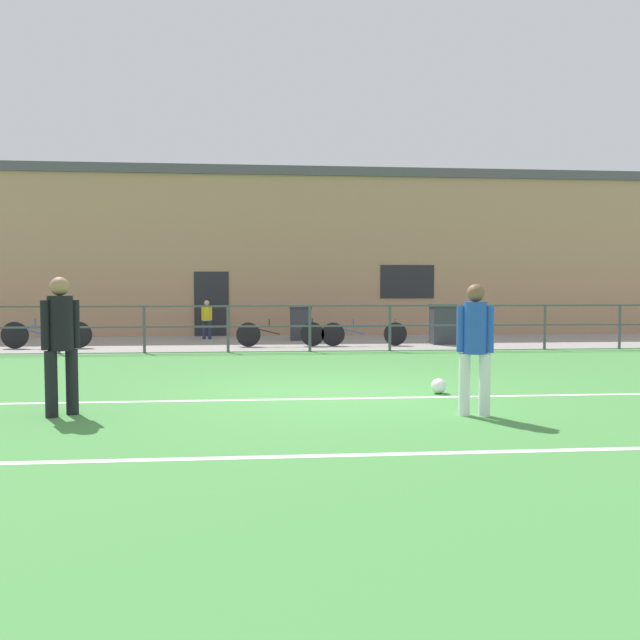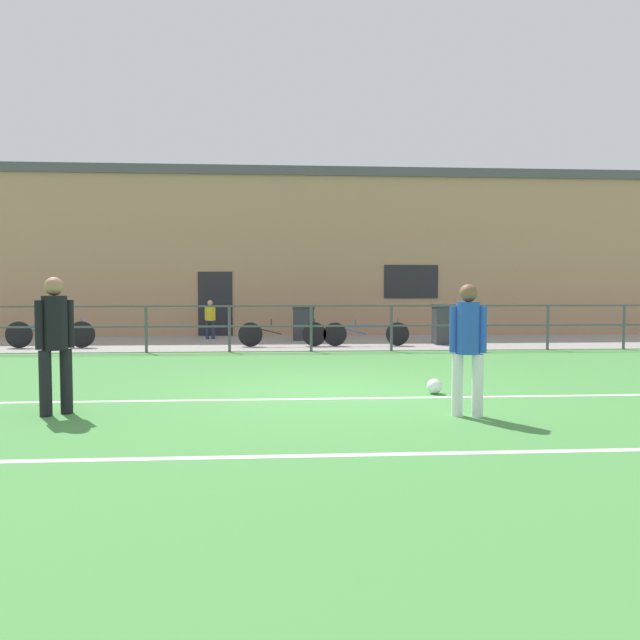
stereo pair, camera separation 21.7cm
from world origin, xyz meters
name	(u,v)px [view 2 (the right image)]	position (x,y,z in m)	size (l,w,h in m)	color
ground	(333,395)	(0.00, 0.00, -0.02)	(60.00, 44.00, 0.04)	#478C42
field_line_touchline	(336,399)	(0.00, -0.45, 0.00)	(36.00, 0.11, 0.00)	white
field_line_hash	(365,455)	(0.00, -3.38, 0.00)	(36.00, 0.11, 0.00)	white
pavement_strip	(306,342)	(0.00, 8.50, 0.01)	(48.00, 5.00, 0.02)	gray
perimeter_fence	(311,321)	(0.00, 6.00, 0.75)	(36.07, 0.07, 1.15)	#474C51
clubhouse_facade	(301,253)	(0.00, 12.20, 2.77)	(28.00, 2.56, 5.52)	tan
player_goalkeeper	(55,337)	(-3.54, -1.31, 0.96)	(0.38, 0.33, 1.70)	black
player_striker	(468,342)	(1.49, -1.74, 0.92)	(0.43, 0.28, 1.61)	white
soccer_ball_match	(434,386)	(1.49, -0.15, 0.11)	(0.22, 0.22, 0.22)	white
spectator_child	(210,317)	(-2.88, 9.73, 0.69)	(0.32, 0.21, 1.18)	#232D4C
bicycle_parked_0	(366,334)	(1.54, 7.20, 0.35)	(2.32, 0.04, 0.73)	black
bicycle_parked_1	(282,334)	(-0.70, 7.20, 0.36)	(2.33, 0.04, 0.74)	black
bicycle_parked_2	(50,334)	(-6.70, 7.20, 0.38)	(2.27, 0.04, 0.78)	black
trash_bin_0	(303,323)	(-0.06, 9.14, 0.53)	(0.64, 0.55, 1.01)	#33383D
trash_bin_1	(445,324)	(3.79, 7.56, 0.58)	(0.67, 0.57, 1.10)	#33383D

